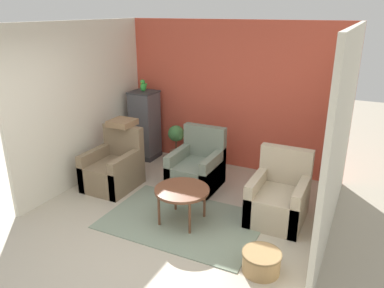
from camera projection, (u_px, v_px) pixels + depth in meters
The scene contains 14 objects.
ground_plane at pixel (134, 256), 4.51m from camera, with size 20.00×20.00×0.00m, color #B2A893.
wall_back_accent at pixel (231, 96), 6.74m from camera, with size 4.09×0.06×2.64m.
wall_left at pixel (83, 103), 6.22m from camera, with size 0.06×3.15×2.64m.
wall_right at pixel (341, 138), 4.55m from camera, with size 0.06×3.15×2.64m.
area_rug at pixel (182, 221), 5.24m from camera, with size 2.14×1.44×0.01m.
coffee_table at pixel (182, 192), 5.09m from camera, with size 0.75×0.75×0.51m.
armchair_left at pixel (114, 169), 6.18m from camera, with size 0.73×0.85×0.98m.
armchair_right at pixel (278, 199), 5.21m from camera, with size 0.73×0.85×0.98m.
armchair_middle at pixel (197, 169), 6.18m from camera, with size 0.73×0.85×0.98m.
birdcage at pixel (145, 125), 7.30m from camera, with size 0.48×0.48×1.33m.
parrot at pixel (143, 86), 7.04m from camera, with size 0.11×0.19×0.23m.
potted_plant at pixel (176, 140), 7.17m from camera, with size 0.34×0.31×0.73m.
wicker_basket at pixel (261, 261), 4.20m from camera, with size 0.45×0.45×0.25m.
throw_pillow at pixel (122, 123), 6.20m from camera, with size 0.39×0.39×0.10m.
Camera 1 is at (2.29, -3.08, 2.81)m, focal length 35.00 mm.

